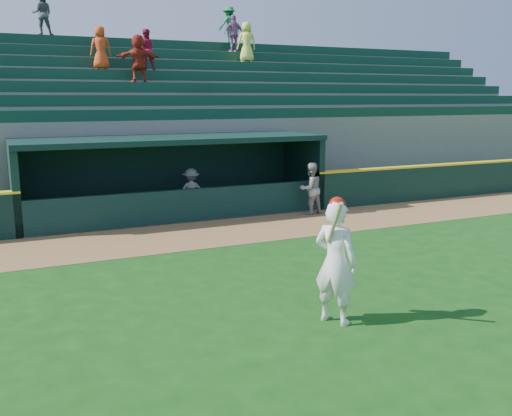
{
  "coord_description": "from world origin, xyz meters",
  "views": [
    {
      "loc": [
        -5.09,
        -9.37,
        3.66
      ],
      "look_at": [
        0.0,
        1.6,
        1.3
      ],
      "focal_mm": 40.0,
      "sensor_mm": 36.0,
      "label": 1
    }
  ],
  "objects": [
    {
      "name": "batter_at_plate",
      "position": [
        -0.17,
        -1.84,
        1.05
      ],
      "size": [
        0.79,
        0.93,
        2.12
      ],
      "color": "white",
      "rests_on": "ground"
    },
    {
      "name": "dugout_player_inside",
      "position": [
        0.55,
        7.66,
        0.73
      ],
      "size": [
        1.02,
        0.69,
        1.45
      ],
      "primitive_type": "imported",
      "rotation": [
        0.0,
        0.0,
        2.97
      ],
      "color": "#9F9F9A",
      "rests_on": "ground"
    },
    {
      "name": "ground",
      "position": [
        0.0,
        0.0,
        0.0
      ],
      "size": [
        120.0,
        120.0,
        0.0
      ],
      "primitive_type": "plane",
      "color": "#124010",
      "rests_on": "ground"
    },
    {
      "name": "warning_track",
      "position": [
        0.0,
        4.9,
        0.01
      ],
      "size": [
        40.0,
        3.0,
        0.01
      ],
      "primitive_type": "cube",
      "color": "brown",
      "rests_on": "ground"
    },
    {
      "name": "field_wall_right",
      "position": [
        12.25,
        6.55,
        0.6
      ],
      "size": [
        15.5,
        0.3,
        1.2
      ],
      "primitive_type": "cube",
      "color": "black",
      "rests_on": "ground"
    },
    {
      "name": "stands",
      "position": [
        -0.01,
        12.57,
        2.4
      ],
      "size": [
        34.5,
        6.25,
        7.54
      ],
      "color": "slate",
      "rests_on": "ground"
    },
    {
      "name": "wall_stripe_right",
      "position": [
        12.25,
        6.55,
        1.23
      ],
      "size": [
        15.5,
        0.32,
        0.06
      ],
      "primitive_type": "cube",
      "color": "yellow",
      "rests_on": "field_wall_right"
    },
    {
      "name": "dugout_player_front",
      "position": [
        3.95,
        6.02,
        0.82
      ],
      "size": [
        0.86,
        0.7,
        1.63
      ],
      "primitive_type": "imported",
      "rotation": [
        0.0,
        0.0,
        3.25
      ],
      "color": "#9C9C97",
      "rests_on": "ground"
    },
    {
      "name": "dugout",
      "position": [
        0.0,
        8.0,
        1.36
      ],
      "size": [
        9.4,
        2.8,
        2.46
      ],
      "color": "slate",
      "rests_on": "ground"
    }
  ]
}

